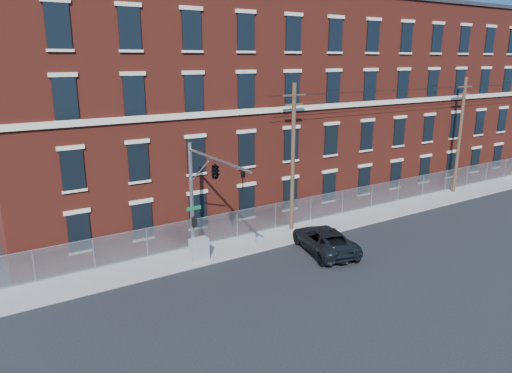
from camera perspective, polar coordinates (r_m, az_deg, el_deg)
The scene contains 10 objects.
ground at distance 28.21m, azimuth 7.81°, elevation -9.34°, with size 140.00×140.00×0.00m, color black.
sidewalk at distance 39.50m, azimuth 16.57°, elevation -2.53°, with size 65.00×3.00×0.12m, color #989590.
mill_building at distance 44.23m, azimuth 8.57°, elevation 10.47°, with size 55.30×14.32×16.30m.
chain_link_fence at distance 40.05m, azimuth 15.29°, elevation -0.71°, with size 59.06×0.06×1.85m.
traffic_signal_mast at distance 24.97m, azimuth -5.64°, elevation 0.61°, with size 0.90×6.75×7.00m.
utility_pole_near at distance 31.95m, azimuth 4.46°, elevation 3.75°, with size 1.80×0.28×10.00m.
utility_pole_mid at distance 44.95m, azimuth 23.31°, elevation 5.87°, with size 1.80×0.28×10.00m.
overhead_wires at distance 44.58m, azimuth 23.82°, elevation 10.66°, with size 40.00×0.62×0.62m.
pickup_truck at distance 29.82m, azimuth 8.22°, elevation -6.38°, with size 2.53×5.49×1.53m, color black.
utility_cabinet at distance 28.25m, azimuth -6.85°, elevation -7.50°, with size 1.09×0.54×1.36m, color gray.
Camera 1 is at (-16.78, -19.47, 11.62)m, focal length 33.26 mm.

